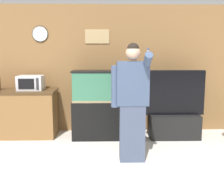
{
  "coord_description": "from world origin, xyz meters",
  "views": [
    {
      "loc": [
        0.3,
        -2.18,
        1.65
      ],
      "look_at": [
        0.4,
        2.04,
        1.05
      ],
      "focal_mm": 40.0,
      "sensor_mm": 36.0,
      "label": 1
    }
  ],
  "objects": [
    {
      "name": "microwave",
      "position": [
        -1.16,
        2.64,
        1.06
      ],
      "size": [
        0.48,
        0.34,
        0.28
      ],
      "color": "silver",
      "rests_on": "counter_island"
    },
    {
      "name": "counter_island",
      "position": [
        -1.4,
        2.62,
        0.46
      ],
      "size": [
        1.44,
        0.57,
        0.92
      ],
      "color": "brown",
      "rests_on": "ground_plane"
    },
    {
      "name": "wall_back_paneled",
      "position": [
        -0.0,
        2.99,
        1.3
      ],
      "size": [
        10.0,
        0.08,
        2.6
      ],
      "color": "olive",
      "rests_on": "ground_plane"
    },
    {
      "name": "person_standing",
      "position": [
        0.68,
        1.47,
        0.93
      ],
      "size": [
        0.56,
        0.42,
        1.79
      ],
      "color": "#424C66",
      "rests_on": "ground_plane"
    },
    {
      "name": "aquarium_on_stand",
      "position": [
        0.24,
        2.5,
        0.65
      ],
      "size": [
        1.17,
        0.45,
        1.31
      ],
      "color": "black",
      "rests_on": "ground_plane"
    },
    {
      "name": "tv_on_stand",
      "position": [
        1.61,
        2.46,
        0.39
      ],
      "size": [
        1.15,
        0.4,
        1.31
      ],
      "color": "black",
      "rests_on": "ground_plane"
    }
  ]
}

